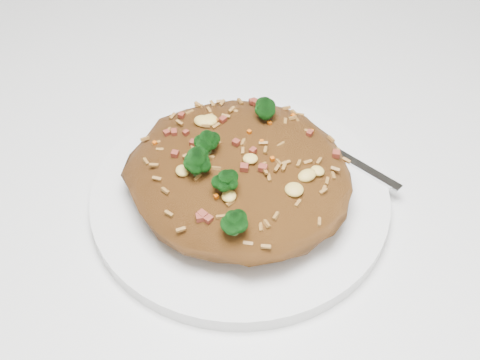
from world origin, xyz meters
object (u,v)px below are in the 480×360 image
at_px(dining_table, 224,210).
at_px(fried_rice, 239,168).
at_px(fork, 333,150).
at_px(plate, 240,197).

height_order(dining_table, fried_rice, fried_rice).
distance_m(dining_table, fried_rice, 0.15).
height_order(dining_table, fork, fork).
bearing_deg(fried_rice, dining_table, 131.19).
bearing_deg(fried_rice, plate, 71.02).
distance_m(dining_table, fork, 0.15).
bearing_deg(plate, fried_rice, -108.98).
xyz_separation_m(plate, fried_rice, (-0.00, -0.00, 0.04)).
xyz_separation_m(dining_table, fried_rice, (0.05, -0.05, 0.13)).
relative_size(plate, fork, 1.63).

